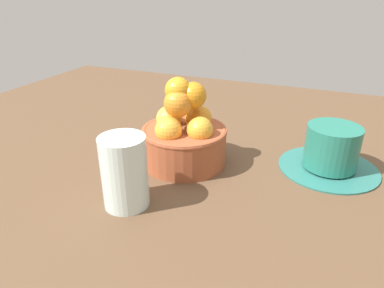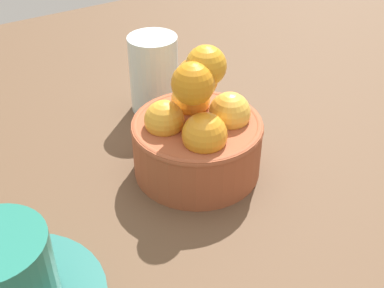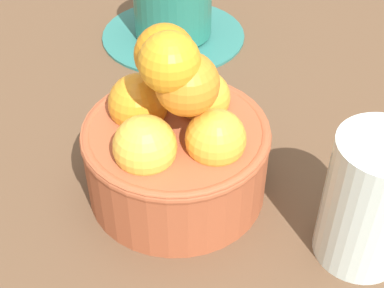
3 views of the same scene
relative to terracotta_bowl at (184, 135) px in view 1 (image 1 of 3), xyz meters
The scene contains 4 objects.
ground_plane 7.58cm from the terracotta_bowl, 141.85° to the left, with size 132.75×115.07×4.47cm, color brown.
terracotta_bowl is the anchor object (origin of this frame).
coffee_cup 25.21cm from the terracotta_bowl, 162.93° to the right, with size 16.77×16.77×7.89cm.
water_glass 15.17cm from the terracotta_bowl, 80.23° to the left, with size 6.60×6.60×10.62cm, color silver.
Camera 1 is at (-22.49, 50.58, 29.71)cm, focal length 32.59 mm.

